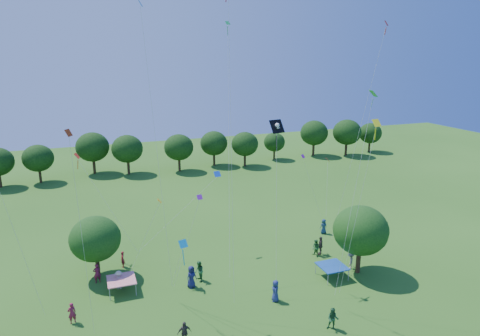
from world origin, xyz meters
name	(u,v)px	position (x,y,z in m)	size (l,w,h in m)	color
near_tree_north	(95,239)	(-9.78, 22.85, 3.48)	(4.26, 4.26, 5.40)	#422B19
near_tree_east	(361,230)	(11.63, 15.64, 3.97)	(4.72, 4.72, 6.10)	#422B19
treeline	(140,147)	(-1.73, 55.43, 4.09)	(88.01, 8.77, 6.77)	#422B19
tent_red_stripe	(121,280)	(-8.11, 19.57, 1.04)	(2.20, 2.20, 1.10)	red
tent_blue	(332,266)	(9.02, 15.67, 1.04)	(2.20, 2.20, 1.10)	#174597
crowd_person_0	(324,226)	(13.18, 23.98, 0.81)	(0.80, 0.43, 1.62)	navy
crowd_person_1	(97,273)	(-9.89, 21.71, 0.86)	(0.64, 0.41, 1.72)	maroon
crowd_person_2	(333,319)	(5.18, 9.43, 0.82)	(0.81, 0.44, 1.64)	#24542D
crowd_person_3	(350,261)	(11.42, 16.46, 0.75)	(0.98, 0.44, 1.50)	tan
crowd_person_4	(184,333)	(-4.83, 11.55, 0.81)	(0.95, 0.43, 1.62)	#403833
crowd_person_6	(275,291)	(2.93, 14.04, 0.87)	(0.86, 0.47, 1.75)	navy
crowd_person_7	(72,313)	(-11.82, 16.50, 0.80)	(0.60, 0.38, 1.60)	maroon
crowd_person_8	(199,271)	(-1.82, 19.00, 0.90)	(0.89, 0.48, 1.80)	#2B6634
crowd_person_9	(119,280)	(-8.26, 20.09, 0.79)	(1.03, 0.46, 1.58)	beige
crowd_person_10	(321,245)	(10.34, 19.82, 0.91)	(1.06, 0.48, 1.81)	#433836
crowd_person_12	(191,277)	(-2.67, 18.26, 0.94)	(0.93, 0.50, 1.89)	#1B1C50
crowd_person_13	(123,259)	(-7.64, 23.75, 0.75)	(0.56, 0.36, 1.50)	maroon
crowd_person_14	(316,248)	(9.76, 19.67, 0.81)	(0.80, 0.43, 1.62)	#2B642F
pirate_kite	(277,129)	(4.52, 17.74, 12.82)	(2.00, 3.82, 12.22)	black
red_high_kite	(229,16)	(0.24, 16.89, 21.08)	(1.68, 5.12, 24.60)	red
small_kite_0	(77,201)	(-10.52, 11.12, 10.84)	(0.40, 2.59, 13.62)	#B8340A
small_kite_1	(328,167)	(15.31, 27.22, 6.36)	(1.46, 2.48, 6.00)	red
small_kite_2	(367,166)	(6.65, 8.92, 11.81)	(0.74, 3.44, 13.53)	yellow
small_kite_3	(228,98)	(1.99, 22.26, 14.93)	(3.06, 8.59, 20.06)	#1A9044
small_kite_4	(206,185)	(0.48, 24.49, 6.61)	(8.08, 1.08, 6.51)	#1243BC
small_kite_5	(307,170)	(11.35, 24.78, 6.99)	(3.30, 1.23, 7.44)	#771892
small_kite_6	(9,215)	(-14.54, 14.73, 9.24)	(1.59, 1.95, 11.03)	silver
small_kite_7	(182,250)	(-4.22, 14.17, 5.45)	(0.76, 3.27, 5.00)	#0E92D4
small_kite_8	(370,88)	(13.55, 18.41, 15.70)	(2.88, 2.43, 19.92)	red
small_kite_9	(86,170)	(-10.03, 27.54, 8.28)	(4.63, 4.71, 8.52)	#FF280D
small_kite_10	(155,213)	(-5.05, 20.35, 6.07)	(2.85, 0.50, 5.93)	gold
small_kite_11	(366,132)	(8.72, 12.08, 13.31)	(2.98, 1.28, 14.88)	#1A8F3F
small_kite_12	(150,90)	(-5.49, 16.40, 16.27)	(1.53, 0.85, 20.62)	#1482CC
small_kite_13	(193,221)	(-3.18, 15.03, 7.13)	(1.89, 2.23, 7.90)	purple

